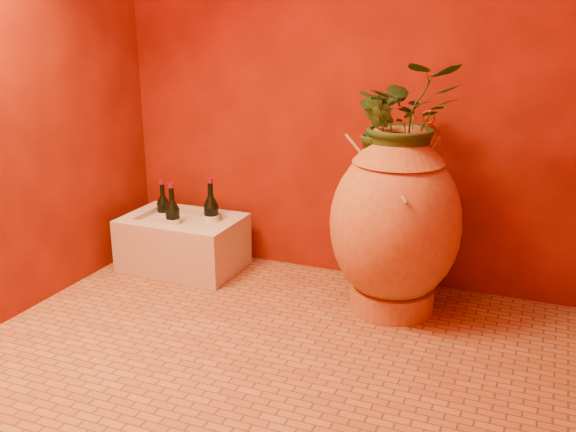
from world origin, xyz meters
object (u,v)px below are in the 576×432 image
at_px(amphora, 395,223).
at_px(wine_bottle_c, 164,214).
at_px(wine_bottle_a, 211,218).
at_px(wine_bottle_b, 173,221).
at_px(stone_basin, 183,244).
at_px(wall_tap, 427,126).

relative_size(amphora, wine_bottle_c, 2.82).
xyz_separation_m(amphora, wine_bottle_a, (-1.06, 0.15, -0.15)).
height_order(amphora, wine_bottle_b, amphora).
distance_m(wine_bottle_a, wine_bottle_c, 0.31).
height_order(wine_bottle_b, wine_bottle_c, wine_bottle_b).
bearing_deg(stone_basin, wine_bottle_a, 30.20).
relative_size(wine_bottle_a, wine_bottle_b, 1.05).
xyz_separation_m(amphora, wall_tap, (0.07, 0.27, 0.42)).
bearing_deg(amphora, wine_bottle_c, 174.22).
distance_m(wine_bottle_b, wall_tap, 1.45).
bearing_deg(wine_bottle_a, stone_basin, -149.80).
bearing_deg(wall_tap, wine_bottle_c, -174.83).
bearing_deg(stone_basin, wall_tap, 9.18).
distance_m(amphora, stone_basin, 1.24).
bearing_deg(wall_tap, amphora, -104.60).
relative_size(amphora, wine_bottle_a, 2.50).
height_order(amphora, wine_bottle_a, amphora).
distance_m(stone_basin, wine_bottle_a, 0.22).
bearing_deg(amphora, wall_tap, 75.40).
bearing_deg(wall_tap, wine_bottle_b, -169.48).
bearing_deg(amphora, stone_basin, 176.98).
height_order(wine_bottle_a, wine_bottle_c, wine_bottle_a).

